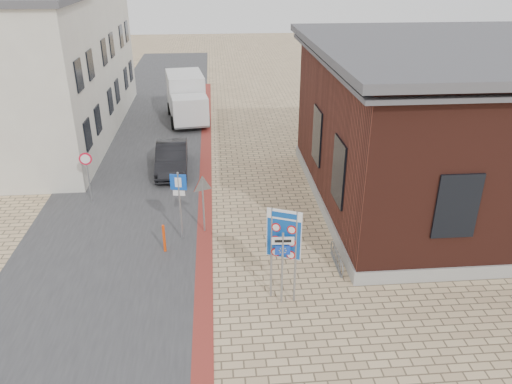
{
  "coord_description": "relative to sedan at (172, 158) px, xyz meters",
  "views": [
    {
      "loc": [
        -1.43,
        -12.28,
        9.88
      ],
      "look_at": [
        -0.06,
        3.8,
        2.2
      ],
      "focal_mm": 35.0,
      "sensor_mm": 36.0,
      "label": 1
    }
  ],
  "objects": [
    {
      "name": "brick_building",
      "position": [
        12.65,
        -4.28,
        2.78
      ],
      "size": [
        13.0,
        13.0,
        6.8
      ],
      "color": "gray",
      "rests_on": "ground"
    },
    {
      "name": "essen_sign",
      "position": [
        4.1,
        -10.98,
        0.96
      ],
      "size": [
        0.68,
        0.07,
        2.52
      ],
      "rotation": [
        0.0,
        0.0,
        -0.05
      ],
      "color": "gray",
      "rests_on": "ground"
    },
    {
      "name": "townhouse_near",
      "position": [
        -7.33,
        0.72,
        3.46
      ],
      "size": [
        7.4,
        6.4,
        8.3
      ],
      "color": "beige",
      "rests_on": "ground"
    },
    {
      "name": "townhouse_mid",
      "position": [
        -7.33,
        6.72,
        3.86
      ],
      "size": [
        7.4,
        6.4,
        9.1
      ],
      "color": "beige",
      "rests_on": "ground"
    },
    {
      "name": "parking_sign",
      "position": [
        0.81,
        -6.78,
        1.2
      ],
      "size": [
        0.61,
        0.15,
        2.77
      ],
      "rotation": [
        0.0,
        0.0,
        -0.18
      ],
      "color": "gray",
      "rests_on": "ground"
    },
    {
      "name": "yield_sign",
      "position": [
        1.66,
        -6.29,
        1.1
      ],
      "size": [
        0.8,
        0.38,
        2.37
      ],
      "rotation": [
        0.0,
        0.0,
        0.39
      ],
      "color": "gray",
      "rests_on": "ground"
    },
    {
      "name": "bike_rack",
      "position": [
        6.31,
        -9.08,
        -0.45
      ],
      "size": [
        0.08,
        1.8,
        0.6
      ],
      "color": "slate",
      "rests_on": "ground"
    },
    {
      "name": "box_truck",
      "position": [
        0.44,
        8.65,
        0.8
      ],
      "size": [
        2.95,
        5.82,
        2.92
      ],
      "rotation": [
        0.0,
        0.0,
        0.13
      ],
      "color": "slate",
      "rests_on": "ground"
    },
    {
      "name": "curb_strip",
      "position": [
        1.66,
        -1.28,
        -0.69
      ],
      "size": [
        0.6,
        40.0,
        0.02
      ],
      "primitive_type": "cube",
      "color": "maroon",
      "rests_on": "ground"
    },
    {
      "name": "townhouse_far",
      "position": [
        -7.33,
        12.72,
        3.46
      ],
      "size": [
        7.4,
        6.4,
        8.3
      ],
      "color": "beige",
      "rests_on": "ground"
    },
    {
      "name": "ground",
      "position": [
        3.66,
        -11.28,
        -0.71
      ],
      "size": [
        120.0,
        120.0,
        0.0
      ],
      "primitive_type": "plane",
      "color": "tan",
      "rests_on": "ground"
    },
    {
      "name": "sedan",
      "position": [
        0.0,
        0.0,
        0.0
      ],
      "size": [
        1.64,
        4.35,
        1.42
      ],
      "primitive_type": "imported",
      "rotation": [
        0.0,
        0.0,
        0.03
      ],
      "color": "black",
      "rests_on": "ground"
    },
    {
      "name": "road_strip",
      "position": [
        -1.84,
        3.72,
        -0.7
      ],
      "size": [
        7.0,
        60.0,
        0.02
      ],
      "primitive_type": "cube",
      "color": "#38383A",
      "rests_on": "ground"
    },
    {
      "name": "bollard",
      "position": [
        0.22,
        -7.67,
        -0.16
      ],
      "size": [
        0.13,
        0.13,
        1.1
      ],
      "primitive_type": "cylinder",
      "rotation": [
        0.0,
        0.0,
        0.41
      ],
      "color": "#E9430C",
      "rests_on": "ground"
    },
    {
      "name": "speed_sign",
      "position": [
        -3.32,
        -3.28,
        0.85
      ],
      "size": [
        0.55,
        0.07,
        2.34
      ],
      "rotation": [
        0.0,
        0.0,
        0.06
      ],
      "color": "gray",
      "rests_on": "ground"
    },
    {
      "name": "border_sign",
      "position": [
        4.16,
        -10.78,
        1.57
      ],
      "size": [
        1.01,
        0.46,
        3.16
      ],
      "rotation": [
        0.0,
        0.0,
        -0.4
      ],
      "color": "gray",
      "rests_on": "ground"
    }
  ]
}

